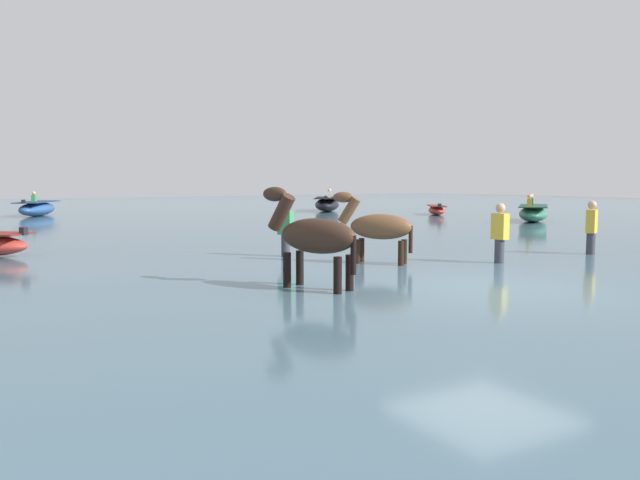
% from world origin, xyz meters
% --- Properties ---
extents(ground_plane, '(120.00, 120.00, 0.00)m').
position_xyz_m(ground_plane, '(0.00, 0.00, 0.00)').
color(ground_plane, '#756B56').
extents(water_surface, '(90.00, 90.00, 0.38)m').
position_xyz_m(water_surface, '(0.00, 10.00, 0.19)').
color(water_surface, '#476675').
rests_on(water_surface, ground).
extents(horse_lead_dark_bay, '(1.04, 1.80, 2.00)m').
position_xyz_m(horse_lead_dark_bay, '(-2.42, 1.36, 1.18)').
color(horse_lead_dark_bay, '#382319').
rests_on(horse_lead_dark_bay, ground).
extents(horse_trailing_bay, '(1.33, 1.50, 1.86)m').
position_xyz_m(horse_trailing_bay, '(0.25, 3.33, 1.10)').
color(horse_trailing_bay, brown).
rests_on(horse_trailing_bay, ground).
extents(boat_far_inshore, '(3.42, 3.12, 1.14)m').
position_xyz_m(boat_far_inshore, '(13.55, 10.76, 0.72)').
color(boat_far_inshore, '#337556').
rests_on(boat_far_inshore, water_surface).
extents(boat_mid_channel, '(2.59, 3.65, 1.16)m').
position_xyz_m(boat_mid_channel, '(-3.54, 25.55, 0.73)').
color(boat_mid_channel, '#28518E').
rests_on(boat_mid_channel, water_surface).
extents(boat_near_port, '(2.01, 2.44, 0.59)m').
position_xyz_m(boat_near_port, '(13.48, 16.64, 0.61)').
color(boat_near_port, '#BC382D').
rests_on(boat_near_port, water_surface).
extents(boat_mid_outer, '(3.36, 4.17, 1.23)m').
position_xyz_m(boat_mid_outer, '(10.64, 22.33, 0.76)').
color(boat_mid_outer, black).
rests_on(boat_mid_outer, water_surface).
extents(person_spectator_far, '(0.34, 0.38, 1.63)m').
position_xyz_m(person_spectator_far, '(-0.82, 5.38, 0.87)').
color(person_spectator_far, '#383842').
rests_on(person_spectator_far, ground).
extents(person_wading_close, '(0.24, 0.34, 1.63)m').
position_xyz_m(person_wading_close, '(2.46, 2.08, 0.87)').
color(person_wading_close, '#383842').
rests_on(person_wading_close, ground).
extents(person_wading_mid, '(0.37, 0.32, 1.63)m').
position_xyz_m(person_wading_mid, '(5.48, 2.11, 0.87)').
color(person_wading_mid, '#383842').
rests_on(person_wading_mid, ground).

